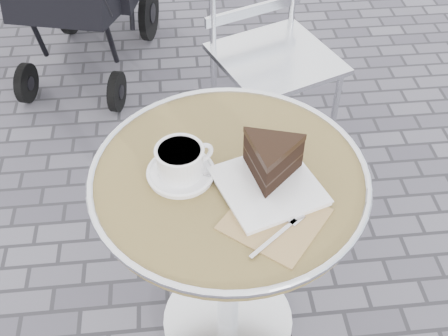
{
  "coord_description": "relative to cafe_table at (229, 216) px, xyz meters",
  "views": [
    {
      "loc": [
        -0.11,
        -0.99,
        1.75
      ],
      "look_at": [
        -0.02,
        -0.02,
        0.78
      ],
      "focal_mm": 45.0,
      "sensor_mm": 36.0,
      "label": 1
    }
  ],
  "objects": [
    {
      "name": "cappuccino_set",
      "position": [
        -0.12,
        0.01,
        0.2
      ],
      "size": [
        0.2,
        0.17,
        0.09
      ],
      "rotation": [
        0.0,
        0.0,
        0.4
      ],
      "color": "white",
      "rests_on": "cafe_table"
    },
    {
      "name": "cafe_table",
      "position": [
        0.0,
        0.0,
        0.0
      ],
      "size": [
        0.72,
        0.72,
        0.74
      ],
      "color": "silver",
      "rests_on": "ground"
    },
    {
      "name": "cake_plate_set",
      "position": [
        0.1,
        -0.04,
        0.22
      ],
      "size": [
        0.29,
        0.39,
        0.12
      ],
      "rotation": [
        0.0,
        0.0,
        0.33
      ],
      "color": "#A47F5A",
      "rests_on": "cafe_table"
    },
    {
      "name": "bistro_chair",
      "position": [
        0.24,
        0.94,
        0.03
      ],
      "size": [
        0.56,
        0.56,
        0.96
      ],
      "rotation": [
        0.0,
        0.0,
        0.38
      ],
      "color": "silver",
      "rests_on": "ground"
    },
    {
      "name": "ground",
      "position": [
        0.0,
        0.0,
        -0.57
      ],
      "size": [
        80.0,
        80.0,
        0.0
      ],
      "primitive_type": "plane",
      "color": "slate",
      "rests_on": "ground"
    }
  ]
}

